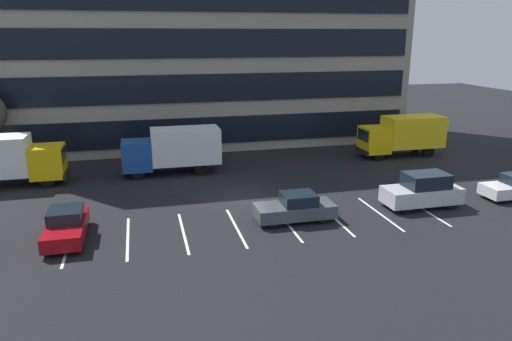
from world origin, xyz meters
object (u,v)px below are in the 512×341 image
object	(u,v)px
suv_silver	(423,191)
sedan_maroon	(66,225)
box_truck_yellow_all	(403,134)
sedan_charcoal	(295,208)
box_truck_blue	(173,149)
box_truck_yellow	(4,158)

from	to	relation	value
suv_silver	sedan_maroon	world-z (taller)	suv_silver
box_truck_yellow_all	suv_silver	xyz separation A→B (m)	(-5.35, -11.39, -0.87)
sedan_charcoal	sedan_maroon	size ratio (longest dim) A/B	1.00
sedan_charcoal	suv_silver	distance (m)	8.02
box_truck_blue	sedan_maroon	bearing A→B (deg)	-120.19
box_truck_yellow_all	sedan_charcoal	xyz separation A→B (m)	(-13.36, -11.67, -1.13)
sedan_maroon	suv_silver	bearing A→B (deg)	-0.34
box_truck_yellow_all	sedan_maroon	world-z (taller)	box_truck_yellow_all
sedan_charcoal	suv_silver	size ratio (longest dim) A/B	0.96
suv_silver	sedan_maroon	xyz separation A→B (m)	(-19.90, 0.12, -0.26)
sedan_charcoal	suv_silver	xyz separation A→B (m)	(8.01, 0.28, 0.26)
box_truck_blue	sedan_maroon	world-z (taller)	box_truck_blue
box_truck_blue	sedan_maroon	size ratio (longest dim) A/B	1.65
suv_silver	box_truck_yellow	bearing A→B (deg)	157.53
box_truck_yellow_all	box_truck_blue	bearing A→B (deg)	-177.95
suv_silver	box_truck_blue	bearing A→B (deg)	142.08
box_truck_blue	box_truck_yellow	bearing A→B (deg)	-177.98
box_truck_blue	suv_silver	world-z (taller)	box_truck_blue
box_truck_blue	box_truck_yellow_all	xyz separation A→B (m)	(19.09, 0.68, -0.00)
box_truck_yellow_all	sedan_charcoal	distance (m)	17.77
box_truck_yellow	suv_silver	distance (m)	27.00
box_truck_yellow	sedan_charcoal	distance (m)	20.00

